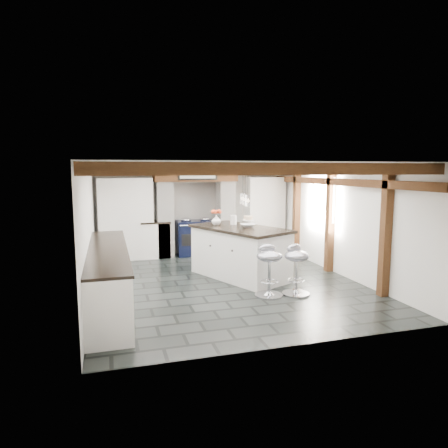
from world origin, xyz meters
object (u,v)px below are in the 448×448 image
object	(u,v)px
bar_stool_near	(296,264)
bar_stool_far	(269,264)
kitchen_island	(240,252)
range_cooker	(196,237)

from	to	relation	value
bar_stool_near	bar_stool_far	distance (m)	0.50
kitchen_island	bar_stool_far	bearing A→B (deg)	-110.62
bar_stool_near	bar_stool_far	xyz separation A→B (m)	(-0.49, 0.05, 0.01)
kitchen_island	range_cooker	bearing A→B (deg)	75.40
range_cooker	bar_stool_near	world-z (taller)	range_cooker
bar_stool_near	kitchen_island	bearing A→B (deg)	100.82
kitchen_island	bar_stool_far	distance (m)	1.35
kitchen_island	bar_stool_near	distance (m)	1.51
kitchen_island	bar_stool_far	world-z (taller)	kitchen_island
bar_stool_far	bar_stool_near	bearing A→B (deg)	-8.63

